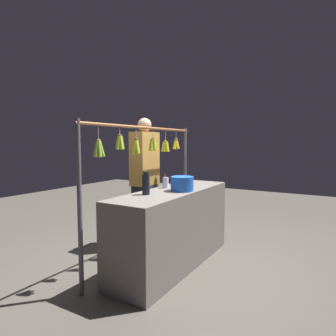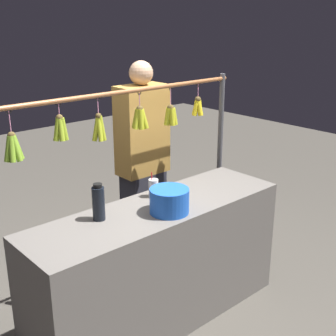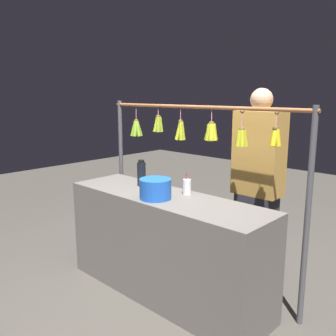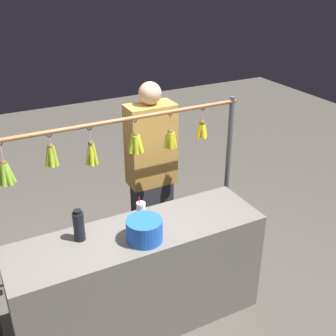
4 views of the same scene
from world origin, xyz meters
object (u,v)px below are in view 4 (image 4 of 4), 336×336
(blue_bucket, at_px, (144,230))
(vendor_person, at_px, (152,179))
(water_bottle, at_px, (79,226))
(drink_cup, at_px, (141,210))

(blue_bucket, relative_size, vendor_person, 0.15)
(water_bottle, height_order, vendor_person, vendor_person)
(water_bottle, bearing_deg, blue_bucket, 151.59)
(blue_bucket, height_order, drink_cup, drink_cup)
(vendor_person, bearing_deg, water_bottle, 35.87)
(blue_bucket, xyz_separation_m, drink_cup, (-0.10, -0.28, -0.02))
(water_bottle, relative_size, vendor_person, 0.14)
(blue_bucket, bearing_deg, water_bottle, -28.41)
(water_bottle, height_order, drink_cup, water_bottle)
(water_bottle, bearing_deg, vendor_person, -144.13)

